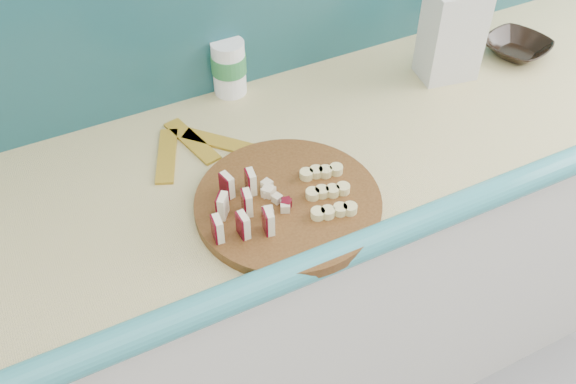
# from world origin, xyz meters

# --- Properties ---
(kitchen_counter) EXTENTS (2.20, 0.63, 0.91)m
(kitchen_counter) POSITION_xyz_m (0.10, 1.50, 0.46)
(kitchen_counter) COLOR silver
(kitchen_counter) RESTS_ON ground
(cutting_board) EXTENTS (0.45, 0.45, 0.02)m
(cutting_board) POSITION_xyz_m (-0.17, 1.35, 0.92)
(cutting_board) COLOR #42260E
(cutting_board) RESTS_ON kitchen_counter
(apple_wedges) EXTENTS (0.13, 0.16, 0.05)m
(apple_wedges) POSITION_xyz_m (-0.27, 1.35, 0.96)
(apple_wedges) COLOR #F2E5C1
(apple_wedges) RESTS_ON cutting_board
(apple_chunks) EXTENTS (0.06, 0.06, 0.02)m
(apple_chunks) POSITION_xyz_m (-0.19, 1.36, 0.94)
(apple_chunks) COLOR beige
(apple_chunks) RESTS_ON cutting_board
(banana_slices) EXTENTS (0.12, 0.15, 0.02)m
(banana_slices) POSITION_xyz_m (-0.09, 1.33, 0.94)
(banana_slices) COLOR #DDD187
(banana_slices) RESTS_ON cutting_board
(brown_bowl) EXTENTS (0.20, 0.20, 0.04)m
(brown_bowl) POSITION_xyz_m (0.61, 1.58, 0.93)
(brown_bowl) COLOR black
(brown_bowl) RESTS_ON kitchen_counter
(flour_bag) EXTENTS (0.15, 0.12, 0.23)m
(flour_bag) POSITION_xyz_m (0.39, 1.59, 1.02)
(flour_bag) COLOR silver
(flour_bag) RESTS_ON kitchen_counter
(canister) EXTENTS (0.08, 0.08, 0.13)m
(canister) POSITION_xyz_m (-0.11, 1.76, 0.98)
(canister) COLOR white
(canister) RESTS_ON kitchen_counter
(banana_peel) EXTENTS (0.24, 0.20, 0.01)m
(banana_peel) POSITION_xyz_m (-0.27, 1.61, 0.91)
(banana_peel) COLOR gold
(banana_peel) RESTS_ON kitchen_counter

